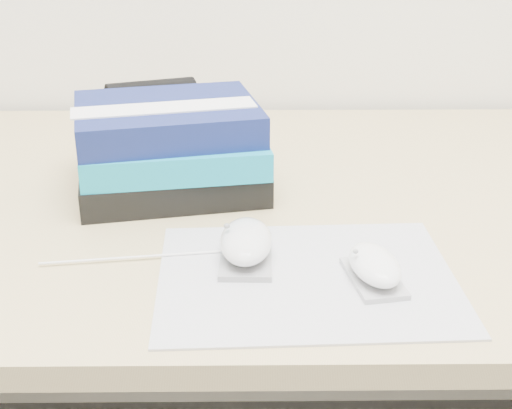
{
  "coord_description": "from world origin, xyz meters",
  "views": [
    {
      "loc": [
        -0.07,
        0.64,
        1.14
      ],
      "look_at": [
        -0.06,
        1.45,
        0.77
      ],
      "focal_mm": 50.0,
      "sensor_mm": 36.0,
      "label": 1
    }
  ],
  "objects_px": {
    "pouch": "(153,122)",
    "desk": "(293,307)",
    "book_stack": "(171,147)",
    "mouse_rear": "(246,244)",
    "mouse_front": "(374,267)"
  },
  "relations": [
    {
      "from": "pouch",
      "to": "book_stack",
      "type": "bearing_deg",
      "value": -71.77
    },
    {
      "from": "book_stack",
      "to": "mouse_rear",
      "type": "bearing_deg",
      "value": -63.97
    },
    {
      "from": "book_stack",
      "to": "mouse_front",
      "type": "bearing_deg",
      "value": -47.45
    },
    {
      "from": "mouse_front",
      "to": "pouch",
      "type": "xyz_separation_m",
      "value": [
        -0.29,
        0.39,
        0.04
      ]
    },
    {
      "from": "mouse_rear",
      "to": "mouse_front",
      "type": "relative_size",
      "value": 1.1
    },
    {
      "from": "desk",
      "to": "pouch",
      "type": "height_order",
      "value": "pouch"
    },
    {
      "from": "book_stack",
      "to": "pouch",
      "type": "distance_m",
      "value": 0.12
    },
    {
      "from": "desk",
      "to": "book_stack",
      "type": "height_order",
      "value": "book_stack"
    },
    {
      "from": "mouse_rear",
      "to": "pouch",
      "type": "bearing_deg",
      "value": 113.4
    },
    {
      "from": "pouch",
      "to": "desk",
      "type": "bearing_deg",
      "value": -18.29
    },
    {
      "from": "desk",
      "to": "book_stack",
      "type": "bearing_deg",
      "value": -166.24
    },
    {
      "from": "book_stack",
      "to": "pouch",
      "type": "height_order",
      "value": "same"
    },
    {
      "from": "mouse_front",
      "to": "pouch",
      "type": "relative_size",
      "value": 0.64
    },
    {
      "from": "desk",
      "to": "book_stack",
      "type": "distance_m",
      "value": 0.35
    },
    {
      "from": "desk",
      "to": "mouse_rear",
      "type": "relative_size",
      "value": 14.37
    }
  ]
}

